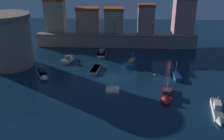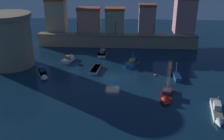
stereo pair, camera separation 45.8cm
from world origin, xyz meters
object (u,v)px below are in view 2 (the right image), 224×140
(quay_lamp_0, at_px, (77,25))
(quay_lamp_2, at_px, (153,26))
(moored_boat_2, at_px, (43,74))
(moored_boat_7, at_px, (70,59))
(moored_boat_5, at_px, (166,97))
(moored_boat_6, at_px, (175,73))
(moored_boat_4, at_px, (134,62))
(mooring_buoy_0, at_px, (156,75))
(moored_boat_1, at_px, (217,112))
(moored_boat_3, at_px, (97,68))
(quay_lamp_1, at_px, (116,24))
(moored_boat_0, at_px, (103,52))
(fortress_tower, at_px, (9,40))

(quay_lamp_0, xyz_separation_m, quay_lamp_2, (18.68, -0.00, 0.01))
(moored_boat_2, relative_size, moored_boat_7, 1.07)
(quay_lamp_0, bearing_deg, moored_boat_5, -54.73)
(moored_boat_5, relative_size, moored_boat_6, 0.99)
(quay_lamp_2, distance_m, moored_boat_5, 27.02)
(quay_lamp_0, xyz_separation_m, moored_boat_4, (13.88, -11.68, -4.95))
(quay_lamp_2, height_order, mooring_buoy_0, quay_lamp_2)
(moored_boat_7, height_order, mooring_buoy_0, moored_boat_7)
(quay_lamp_0, height_order, moored_boat_1, quay_lamp_0)
(moored_boat_3, xyz_separation_m, moored_boat_5, (12.30, -11.61, 0.06))
(quay_lamp_1, distance_m, quay_lamp_2, 9.21)
(moored_boat_5, height_order, moored_boat_6, moored_boat_6)
(moored_boat_1, bearing_deg, quay_lamp_2, -157.74)
(quay_lamp_1, bearing_deg, moored_boat_7, -132.07)
(moored_boat_7, bearing_deg, moored_boat_0, -39.12)
(moored_boat_3, bearing_deg, quay_lamp_1, -3.87)
(moored_boat_2, bearing_deg, moored_boat_5, 45.26)
(quay_lamp_2, distance_m, moored_boat_3, 19.97)
(quay_lamp_1, bearing_deg, fortress_tower, -145.95)
(moored_boat_6, bearing_deg, moored_boat_2, 93.30)
(quay_lamp_2, bearing_deg, moored_boat_0, -154.15)
(quay_lamp_2, height_order, moored_boat_2, quay_lamp_2)
(quay_lamp_1, xyz_separation_m, moored_boat_5, (9.29, -26.54, -5.35))
(quay_lamp_1, xyz_separation_m, moored_boat_0, (-2.72, -5.78, -5.32))
(quay_lamp_0, distance_m, moored_boat_7, 11.64)
(moored_boat_1, relative_size, moored_boat_4, 1.23)
(moored_boat_3, bearing_deg, moored_boat_5, -125.80)
(quay_lamp_0, relative_size, quay_lamp_2, 1.00)
(quay_lamp_2, bearing_deg, mooring_buoy_0, -92.32)
(quay_lamp_0, height_order, moored_boat_6, quay_lamp_0)
(quay_lamp_1, relative_size, moored_boat_3, 0.68)
(moored_boat_3, bearing_deg, mooring_buoy_0, -94.40)
(quay_lamp_2, relative_size, mooring_buoy_0, 6.30)
(mooring_buoy_0, bearing_deg, fortress_tower, 173.34)
(quay_lamp_2, height_order, moored_boat_0, quay_lamp_2)
(moored_boat_7, bearing_deg, moored_boat_3, -108.56)
(moored_boat_6, distance_m, moored_boat_7, 22.66)
(moored_boat_1, xyz_separation_m, moored_boat_7, (-25.24, 20.38, -0.10))
(quay_lamp_0, xyz_separation_m, moored_boat_6, (21.70, -17.03, -5.08))
(quay_lamp_2, relative_size, moored_boat_5, 0.54)
(moored_boat_2, height_order, moored_boat_6, moored_boat_6)
(quay_lamp_0, xyz_separation_m, mooring_buoy_0, (17.98, -17.36, -5.45))
(moored_boat_6, bearing_deg, fortress_tower, 82.90)
(quay_lamp_1, xyz_separation_m, mooring_buoy_0, (8.50, -17.36, -5.71))
(quay_lamp_1, distance_m, moored_boat_0, 8.31)
(moored_boat_2, xyz_separation_m, moored_boat_7, (3.14, 8.74, -0.12))
(fortress_tower, height_order, moored_boat_0, fortress_tower)
(quay_lamp_2, relative_size, moored_boat_4, 0.55)
(quay_lamp_0, relative_size, moored_boat_1, 0.45)
(moored_boat_0, bearing_deg, moored_boat_2, 144.08)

